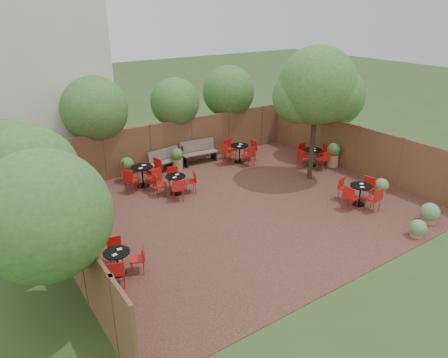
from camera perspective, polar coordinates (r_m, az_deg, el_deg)
ground at (r=14.56m, az=2.36°, el=-3.93°), size 80.00×80.00×0.00m
courtyard_paving at (r=14.55m, az=2.36°, el=-3.89°), size 12.00×10.00×0.02m
fence_back at (r=18.12m, az=-7.07°, el=4.88°), size 12.00×0.08×2.00m
fence_left at (r=11.92m, az=-21.58°, el=-6.76°), size 0.08×10.00×2.00m
fence_right at (r=18.15m, az=17.86°, el=3.95°), size 0.08×10.00×2.00m
neighbour_building at (r=18.84m, az=-24.57°, el=13.12°), size 5.00×4.00×8.00m
overhang_foliage at (r=14.93m, az=-7.25°, el=7.93°), size 15.98×10.87×2.70m
courtyard_tree at (r=16.19m, az=12.76°, el=11.96°), size 3.01×2.95×5.24m
park_bench_left at (r=17.72m, az=-8.15°, el=2.66°), size 1.54×0.67×0.92m
park_bench_right at (r=18.45m, az=-3.54°, el=3.84°), size 1.68×0.69×1.01m
bistro_tables at (r=15.47m, az=-2.39°, el=-0.32°), size 11.47×7.46×0.94m
planters at (r=16.82m, az=-5.41°, el=1.94°), size 11.86×4.36×1.07m
low_shrubs at (r=15.18m, az=24.37°, el=-3.62°), size 2.29×3.13×0.67m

